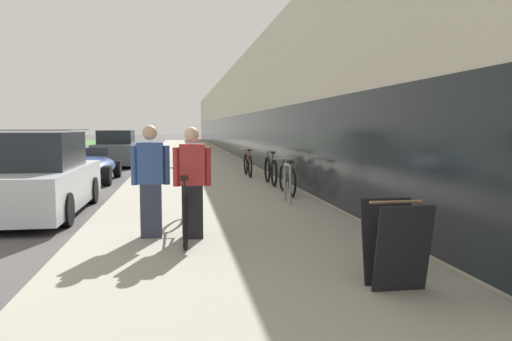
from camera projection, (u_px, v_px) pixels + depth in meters
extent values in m
cube|color=gray|center=(193.00, 158.00, 27.01)|extent=(4.64, 70.00, 0.11)
cube|color=beige|center=(292.00, 115.00, 35.79)|extent=(10.00, 70.00, 5.21)
cube|color=#1E2328|center=(224.00, 134.00, 35.15)|extent=(0.10, 63.00, 2.20)
torus|color=black|center=(184.00, 199.00, 8.72)|extent=(0.06, 0.76, 0.76)
torus|color=black|center=(185.00, 221.00, 6.65)|extent=(0.06, 0.76, 0.76)
cylinder|color=black|center=(184.00, 194.00, 7.67)|extent=(0.04, 1.79, 0.04)
cylinder|color=black|center=(184.00, 205.00, 7.26)|extent=(0.04, 1.06, 0.35)
cylinder|color=black|center=(184.00, 189.00, 6.99)|extent=(0.03, 0.03, 0.31)
cube|color=black|center=(184.00, 178.00, 6.98)|extent=(0.11, 0.22, 0.05)
cylinder|color=black|center=(183.00, 177.00, 8.52)|extent=(0.03, 0.03, 0.33)
cylinder|color=silver|center=(183.00, 168.00, 8.51)|extent=(0.52, 0.03, 0.03)
cube|color=black|center=(192.00, 211.00, 7.33)|extent=(0.30, 0.22, 0.78)
cube|color=#B23333|center=(192.00, 165.00, 7.27)|extent=(0.37, 0.22, 0.60)
cylinder|color=#B23333|center=(176.00, 167.00, 7.24)|extent=(0.09, 0.09, 0.57)
cylinder|color=#B23333|center=(208.00, 167.00, 7.31)|extent=(0.09, 0.09, 0.57)
sphere|color=beige|center=(192.00, 134.00, 7.23)|extent=(0.21, 0.21, 0.21)
cube|color=#33384C|center=(151.00, 210.00, 7.39)|extent=(0.31, 0.22, 0.80)
cube|color=#33518E|center=(150.00, 163.00, 7.33)|extent=(0.37, 0.22, 0.61)
cylinder|color=#33518E|center=(134.00, 165.00, 7.29)|extent=(0.10, 0.10, 0.58)
cylinder|color=#33518E|center=(167.00, 165.00, 7.37)|extent=(0.10, 0.10, 0.58)
sphere|color=tan|center=(150.00, 133.00, 7.29)|extent=(0.22, 0.22, 0.22)
cylinder|color=gray|center=(290.00, 185.00, 10.44)|extent=(0.05, 0.05, 0.82)
cylinder|color=gray|center=(285.00, 183.00, 10.98)|extent=(0.05, 0.05, 0.82)
cylinder|color=gray|center=(288.00, 165.00, 10.67)|extent=(0.05, 0.55, 0.05)
torus|color=black|center=(283.00, 178.00, 12.67)|extent=(0.06, 0.67, 0.67)
torus|color=black|center=(292.00, 183.00, 11.60)|extent=(0.06, 0.67, 0.67)
cylinder|color=black|center=(287.00, 172.00, 12.12)|extent=(0.04, 0.92, 0.04)
cylinder|color=black|center=(289.00, 177.00, 11.91)|extent=(0.04, 0.56, 0.31)
cylinder|color=black|center=(290.00, 167.00, 11.76)|extent=(0.03, 0.03, 0.28)
cube|color=black|center=(291.00, 162.00, 11.75)|extent=(0.11, 0.22, 0.05)
cylinder|color=black|center=(283.00, 165.00, 12.55)|extent=(0.03, 0.03, 0.29)
cylinder|color=silver|center=(283.00, 159.00, 12.54)|extent=(0.52, 0.03, 0.03)
torus|color=black|center=(267.00, 170.00, 14.65)|extent=(0.06, 0.76, 0.76)
torus|color=black|center=(274.00, 173.00, 13.64)|extent=(0.06, 0.76, 0.76)
cylinder|color=black|center=(271.00, 163.00, 14.12)|extent=(0.04, 0.87, 0.04)
cylinder|color=black|center=(272.00, 167.00, 13.93)|extent=(0.04, 0.53, 0.34)
cylinder|color=black|center=(273.00, 158.00, 13.79)|extent=(0.03, 0.03, 0.31)
cube|color=black|center=(273.00, 153.00, 13.77)|extent=(0.11, 0.22, 0.05)
cylinder|color=black|center=(268.00, 156.00, 14.53)|extent=(0.03, 0.03, 0.33)
cylinder|color=silver|center=(268.00, 151.00, 14.52)|extent=(0.52, 0.03, 0.03)
torus|color=black|center=(246.00, 164.00, 17.09)|extent=(0.06, 0.72, 0.72)
torus|color=black|center=(250.00, 166.00, 16.08)|extent=(0.06, 0.72, 0.72)
cylinder|color=red|center=(248.00, 159.00, 16.57)|extent=(0.04, 0.87, 0.04)
cylinder|color=red|center=(249.00, 162.00, 16.37)|extent=(0.04, 0.53, 0.33)
cylinder|color=red|center=(249.00, 155.00, 16.23)|extent=(0.03, 0.03, 0.30)
cube|color=black|center=(249.00, 150.00, 16.22)|extent=(0.11, 0.22, 0.05)
cylinder|color=red|center=(246.00, 153.00, 16.98)|extent=(0.03, 0.03, 0.31)
cylinder|color=silver|center=(246.00, 149.00, 16.96)|extent=(0.52, 0.03, 0.03)
cube|color=black|center=(403.00, 249.00, 4.87)|extent=(0.56, 0.20, 0.89)
cube|color=black|center=(388.00, 241.00, 5.22)|extent=(0.56, 0.20, 0.89)
cylinder|color=#93704C|center=(396.00, 202.00, 5.01)|extent=(0.56, 0.03, 0.03)
cube|color=silver|center=(34.00, 188.00, 9.89)|extent=(1.86, 4.53, 0.78)
cube|color=#1E2328|center=(33.00, 150.00, 9.82)|extent=(1.60, 2.26, 0.71)
cylinder|color=silver|center=(39.00, 130.00, 10.28)|extent=(1.98, 0.04, 0.04)
cylinder|color=silver|center=(24.00, 130.00, 9.30)|extent=(1.98, 0.04, 0.04)
cylinder|color=black|center=(11.00, 192.00, 11.11)|extent=(0.22, 0.60, 0.60)
cylinder|color=black|center=(92.00, 190.00, 11.38)|extent=(0.22, 0.60, 0.60)
cylinder|color=black|center=(65.00, 210.00, 8.70)|extent=(0.22, 0.60, 0.60)
ellipsoid|color=navy|center=(88.00, 167.00, 15.86)|extent=(1.59, 4.39, 0.67)
cube|color=#1E2328|center=(91.00, 152.00, 16.36)|extent=(1.11, 0.04, 0.26)
cylinder|color=black|center=(73.00, 169.00, 17.02)|extent=(0.22, 0.60, 0.60)
cylinder|color=black|center=(117.00, 169.00, 17.25)|extent=(0.22, 0.60, 0.60)
cylinder|color=black|center=(54.00, 177.00, 14.51)|extent=(0.22, 0.60, 0.60)
cylinder|color=black|center=(107.00, 176.00, 14.74)|extent=(0.22, 0.60, 0.60)
cube|color=#4C5156|center=(117.00, 153.00, 22.03)|extent=(1.67, 4.01, 0.85)
cube|color=#1E2328|center=(116.00, 137.00, 21.96)|extent=(1.44, 2.01, 0.59)
cylinder|color=black|center=(103.00, 158.00, 23.12)|extent=(0.22, 0.60, 0.60)
cylinder|color=black|center=(137.00, 158.00, 23.35)|extent=(0.22, 0.60, 0.60)
cylinder|color=black|center=(94.00, 162.00, 20.75)|extent=(0.22, 0.60, 0.60)
cylinder|color=black|center=(132.00, 161.00, 20.98)|extent=(0.22, 0.60, 0.60)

